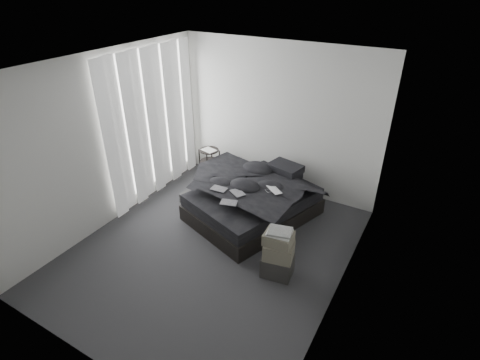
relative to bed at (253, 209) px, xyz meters
The scene contains 25 objects.
floor 1.03m from the bed, 96.44° to the right, with size 3.60×4.20×0.01m, color #2C2C2E.
ceiling 2.68m from the bed, 96.44° to the right, with size 3.60×4.20×0.01m, color white.
wall_back 1.60m from the bed, 96.09° to the left, with size 3.60×0.01×2.60m, color beige.
wall_front 3.33m from the bed, 92.11° to the right, with size 3.60×0.01×2.60m, color beige.
wall_left 2.47m from the bed, 151.96° to the right, with size 0.01×4.20×2.60m, color beige.
wall_right 2.29m from the bed, 31.19° to the right, with size 0.01×4.20×2.60m, color beige.
window_left 2.26m from the bed, behind, with size 0.02×2.00×2.30m, color white.
curtain_left 2.18m from the bed, behind, with size 0.06×2.12×2.48m, color white.
bed is the anchor object (origin of this frame).
mattress 0.23m from the bed, ahead, with size 1.38×1.84×0.20m, color black.
duvet 0.44m from the bed, 108.53° to the right, with size 1.40×1.62×0.22m, color black.
pillow_lower 0.84m from the bed, 75.05° to the left, with size 0.57×0.39×0.13m, color black.
pillow_upper 0.88m from the bed, 70.00° to the left, with size 0.53×0.37×0.12m, color black.
laptop 0.66m from the bed, 11.03° to the right, with size 0.30×0.19×0.02m, color silver.
comic_a 0.78m from the bed, 132.97° to the right, with size 0.24×0.16×0.01m, color black.
comic_b 0.67m from the bed, 101.40° to the right, with size 0.24×0.16×0.01m, color black.
comic_c 0.87m from the bed, 94.11° to the right, with size 0.24×0.16×0.01m, color black.
side_stand 1.40m from the bed, 153.92° to the left, with size 0.35×0.35×0.65m, color black.
papers 1.47m from the bed, 154.29° to the left, with size 0.25×0.19×0.01m, color white.
floor_books 1.22m from the bed, behind, with size 0.16×0.22×0.16m, color black.
box_lower 1.37m from the bed, 48.28° to the right, with size 0.39×0.31×0.29m, color black.
box_mid 1.41m from the bed, 48.18° to the right, with size 0.37×0.29×0.22m, color #5A5647.
box_upper 1.44m from the bed, 48.58° to the right, with size 0.35×0.28×0.15m, color #5A5647.
art_book_white 1.48m from the bed, 48.28° to the right, with size 0.30×0.24×0.03m, color silver.
art_book_snake 1.50m from the bed, 48.18° to the right, with size 0.29×0.23×0.03m, color silver.
Camera 1 is at (2.46, -3.48, 3.53)m, focal length 28.00 mm.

